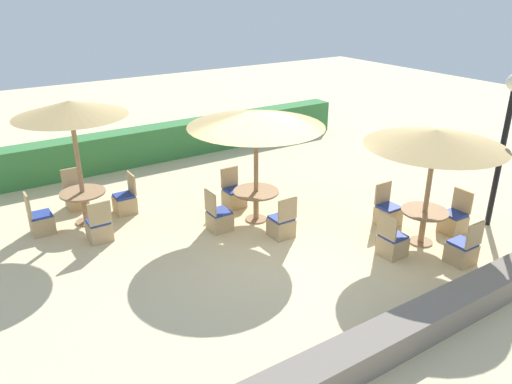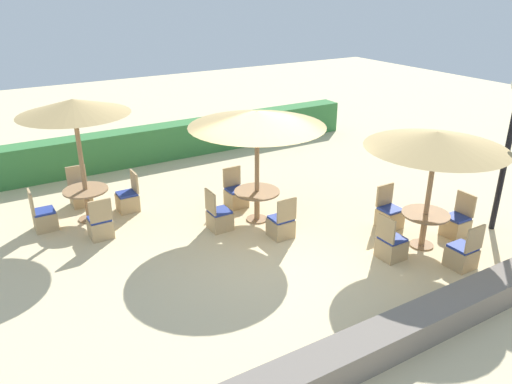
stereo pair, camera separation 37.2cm
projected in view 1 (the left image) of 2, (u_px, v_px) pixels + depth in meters
name	position (u px, v px, depth m)	size (l,w,h in m)	color
ground_plane	(272.00, 241.00, 10.38)	(40.00, 40.00, 0.00)	beige
hedge_row	(155.00, 143.00, 14.92)	(13.00, 0.70, 1.02)	#387A3D
stone_border	(413.00, 327.00, 7.44)	(10.00, 0.56, 0.46)	slate
lamp_post	(508.00, 121.00, 10.19)	(0.36, 0.36, 3.32)	black
parasol_center	(256.00, 119.00, 10.41)	(2.92, 2.92, 2.50)	#93704C
round_table_center	(256.00, 197.00, 11.10)	(1.01, 1.01, 0.71)	#93704C
patio_chair_center_north	(234.00, 196.00, 11.90)	(0.46, 0.46, 0.93)	tan
patio_chair_center_south	(282.00, 225.00, 10.48)	(0.46, 0.46, 0.93)	tan
patio_chair_center_west	(219.00, 219.00, 10.76)	(0.46, 0.46, 0.93)	tan
parasol_back_left	(70.00, 109.00, 10.19)	(2.32, 2.32, 2.76)	#93704C
round_table_back_left	(84.00, 199.00, 10.98)	(0.98, 0.98, 0.74)	#93704C
patio_chair_back_left_east	(125.00, 202.00, 11.58)	(0.46, 0.46, 0.93)	tan
patio_chair_back_left_south	(99.00, 229.00, 10.33)	(0.46, 0.46, 0.93)	tan
patio_chair_back_left_west	(41.00, 222.00, 10.63)	(0.46, 0.46, 0.93)	tan
patio_chair_back_left_north	(76.00, 197.00, 11.84)	(0.46, 0.46, 0.93)	tan
parasol_front_right	(436.00, 138.00, 9.46)	(2.70, 2.70, 2.41)	#93704C
round_table_front_right	(424.00, 219.00, 10.12)	(0.94, 0.94, 0.73)	#93704C
patio_chair_front_right_north	(387.00, 213.00, 11.01)	(0.46, 0.46, 0.93)	tan
patio_chair_front_right_south	(462.00, 251.00, 9.48)	(0.46, 0.46, 0.93)	tan
patio_chair_front_right_east	(454.00, 221.00, 10.67)	(0.46, 0.46, 0.93)	tan
patio_chair_front_right_west	(392.00, 243.00, 9.75)	(0.46, 0.46, 0.93)	tan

